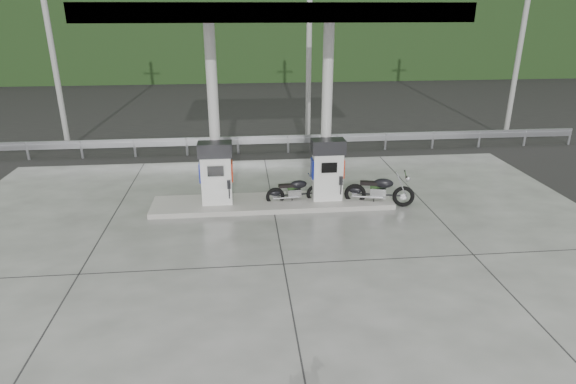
{
  "coord_description": "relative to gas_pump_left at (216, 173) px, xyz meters",
  "views": [
    {
      "loc": [
        -0.85,
        -10.56,
        5.48
      ],
      "look_at": [
        0.3,
        1.0,
        1.0
      ],
      "focal_mm": 30.0,
      "sensor_mm": 36.0,
      "label": 1
    }
  ],
  "objects": [
    {
      "name": "tree_band",
      "position": [
        1.6,
        27.5,
        1.93
      ],
      "size": [
        80.0,
        6.0,
        6.0
      ],
      "primitive_type": "cube",
      "color": "black",
      "rests_on": "ground"
    },
    {
      "name": "utility_pole_c",
      "position": [
        12.6,
        7.0,
        2.93
      ],
      "size": [
        0.22,
        0.22,
        8.0
      ],
      "primitive_type": "cylinder",
      "color": "gray",
      "rests_on": "ground"
    },
    {
      "name": "motorcycle_left",
      "position": [
        2.28,
        0.06,
        -0.66
      ],
      "size": [
        1.7,
        0.68,
        0.78
      ],
      "primitive_type": null,
      "rotation": [
        0.0,
        0.0,
        0.1
      ],
      "color": "black",
      "rests_on": "forecourt_apron"
    },
    {
      "name": "road",
      "position": [
        1.6,
        9.0,
        -1.07
      ],
      "size": [
        60.0,
        7.0,
        0.01
      ],
      "primitive_type": "cube",
      "color": "black",
      "rests_on": "ground"
    },
    {
      "name": "utility_pole_b",
      "position": [
        3.6,
        7.0,
        2.93
      ],
      "size": [
        0.22,
        0.22,
        8.0
      ],
      "primitive_type": "cylinder",
      "color": "gray",
      "rests_on": "ground"
    },
    {
      "name": "forecourt_apron",
      "position": [
        1.6,
        -2.5,
        -1.06
      ],
      "size": [
        18.0,
        14.0,
        0.02
      ],
      "primitive_type": "cube",
      "color": "#60615C",
      "rests_on": "ground"
    },
    {
      "name": "motorcycle_right",
      "position": [
        4.7,
        -0.29,
        -0.6
      ],
      "size": [
        1.98,
        1.04,
        0.9
      ],
      "primitive_type": null,
      "rotation": [
        0.0,
        0.0,
        -0.25
      ],
      "color": "black",
      "rests_on": "forecourt_apron"
    },
    {
      "name": "ground",
      "position": [
        1.6,
        -2.5,
        -1.07
      ],
      "size": [
        160.0,
        160.0,
        0.0
      ],
      "primitive_type": "plane",
      "color": "black",
      "rests_on": "ground"
    },
    {
      "name": "utility_pole_a",
      "position": [
        -6.4,
        7.0,
        2.93
      ],
      "size": [
        0.22,
        0.22,
        8.0
      ],
      "primitive_type": "cylinder",
      "color": "gray",
      "rests_on": "ground"
    },
    {
      "name": "gas_pump_left",
      "position": [
        0.0,
        0.0,
        0.0
      ],
      "size": [
        0.95,
        0.55,
        1.8
      ],
      "primitive_type": null,
      "color": "silver",
      "rests_on": "pump_island"
    },
    {
      "name": "guardrail",
      "position": [
        1.6,
        5.5,
        -0.36
      ],
      "size": [
        26.0,
        0.16,
        1.42
      ],
      "primitive_type": null,
      "color": "gray",
      "rests_on": "ground"
    },
    {
      "name": "gas_pump_right",
      "position": [
        3.2,
        0.0,
        0.0
      ],
      "size": [
        0.95,
        0.55,
        1.8
      ],
      "primitive_type": null,
      "color": "silver",
      "rests_on": "pump_island"
    },
    {
      "name": "forested_hills",
      "position": [
        1.6,
        57.5,
        -1.07
      ],
      "size": [
        100.0,
        40.0,
        140.0
      ],
      "primitive_type": null,
      "color": "black",
      "rests_on": "ground"
    },
    {
      "name": "canopy_roof",
      "position": [
        1.6,
        0.0,
        4.3
      ],
      "size": [
        8.5,
        5.0,
        0.4
      ],
      "primitive_type": "cube",
      "color": "silver",
      "rests_on": "canopy_column_left"
    },
    {
      "name": "canopy_column_right",
      "position": [
        3.2,
        0.4,
        1.6
      ],
      "size": [
        0.3,
        0.3,
        5.0
      ],
      "primitive_type": "cylinder",
      "color": "silver",
      "rests_on": "pump_island"
    },
    {
      "name": "canopy_column_left",
      "position": [
        0.0,
        0.4,
        1.6
      ],
      "size": [
        0.3,
        0.3,
        5.0
      ],
      "primitive_type": "cylinder",
      "color": "silver",
      "rests_on": "pump_island"
    },
    {
      "name": "pump_island",
      "position": [
        1.6,
        0.0,
        -0.98
      ],
      "size": [
        7.0,
        1.4,
        0.15
      ],
      "primitive_type": "cube",
      "color": "#9D9A92",
      "rests_on": "forecourt_apron"
    }
  ]
}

